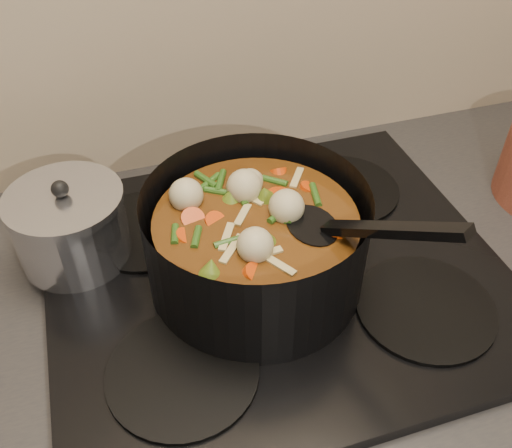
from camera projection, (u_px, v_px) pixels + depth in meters
name	position (u px, v px, depth m)	size (l,w,h in m)	color
counter	(270.00, 436.00, 1.11)	(2.64, 0.64, 0.91)	brown
stovetop	(275.00, 271.00, 0.80)	(0.62, 0.54, 0.03)	black
stockpot	(256.00, 243.00, 0.74)	(0.36, 0.37, 0.21)	black
saucepan	(71.00, 226.00, 0.78)	(0.16, 0.16, 0.13)	silver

